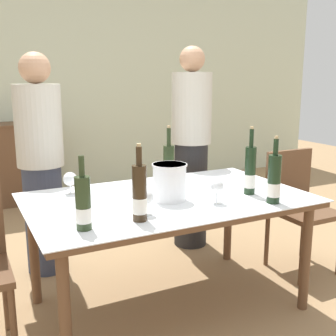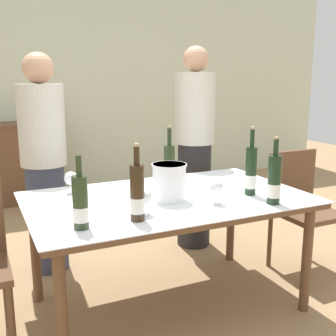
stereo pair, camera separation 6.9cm
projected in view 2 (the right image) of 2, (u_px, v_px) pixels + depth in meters
ground_plane at (168, 305)px, 2.71m from camera, size 12.00×12.00×0.00m
back_wall at (60, 80)px, 5.16m from camera, size 8.00×0.10×2.80m
sideboard_cabinet at (7, 164)px, 4.81m from camera, size 1.22×0.46×0.92m
dining_table at (168, 207)px, 2.57m from camera, size 1.68×1.02×0.72m
ice_bucket at (169, 181)px, 2.47m from camera, size 0.21×0.21×0.22m
wine_bottle_0 at (274, 181)px, 2.39m from camera, size 0.08×0.08×0.39m
wine_bottle_1 at (251, 172)px, 2.58m from camera, size 0.07×0.07×0.42m
wine_bottle_2 at (169, 169)px, 2.66m from camera, size 0.07×0.07×0.42m
wine_bottle_3 at (137, 194)px, 2.11m from camera, size 0.07×0.07×0.40m
wine_bottle_4 at (80, 204)px, 2.00m from camera, size 0.08×0.08×0.36m
wine_glass_0 at (71, 179)px, 2.62m from camera, size 0.09×0.09×0.14m
wine_glass_1 at (216, 187)px, 2.40m from camera, size 0.08×0.08×0.14m
wine_glass_2 at (144, 198)px, 2.21m from camera, size 0.08×0.08×0.14m
chair_right_end at (300, 202)px, 3.14m from camera, size 0.42×0.42×0.89m
person_host at (44, 165)px, 3.07m from camera, size 0.33×0.33×1.61m
person_guest_left at (195, 149)px, 3.52m from camera, size 0.33×0.33×1.68m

